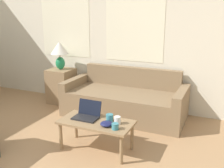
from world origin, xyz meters
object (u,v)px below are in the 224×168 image
(table_lamp, at_px, (60,51))
(coffee_table, at_px, (96,125))
(couch, at_px, (125,101))
(laptop, at_px, (87,114))
(snack_bowl, at_px, (107,124))
(cup_yellow, at_px, (115,126))
(cup_white, at_px, (110,118))
(cup_navy, at_px, (117,120))

(table_lamp, relative_size, coffee_table, 0.57)
(couch, relative_size, laptop, 6.28)
(laptop, xyz_separation_m, snack_bowl, (0.35, -0.13, -0.02))
(couch, bearing_deg, table_lamp, 174.60)
(cup_yellow, bearing_deg, cup_white, 129.57)
(coffee_table, height_order, cup_navy, cup_navy)
(cup_yellow, bearing_deg, coffee_table, 158.99)
(couch, height_order, cup_white, couch)
(coffee_table, bearing_deg, laptop, 160.76)
(coffee_table, height_order, cup_yellow, cup_yellow)
(cup_yellow, height_order, cup_white, cup_white)
(coffee_table, xyz_separation_m, cup_white, (0.16, 0.07, 0.10))
(cup_navy, height_order, cup_yellow, cup_navy)
(couch, distance_m, table_lamp, 1.64)
(laptop, distance_m, cup_white, 0.33)
(laptop, xyz_separation_m, cup_yellow, (0.49, -0.18, -0.01))
(table_lamp, bearing_deg, cup_white, -38.77)
(table_lamp, bearing_deg, snack_bowl, -41.27)
(laptop, bearing_deg, table_lamp, 134.77)
(snack_bowl, bearing_deg, cup_navy, 47.01)
(laptop, xyz_separation_m, cup_navy, (0.45, -0.03, -0.00))
(couch, distance_m, laptop, 1.25)
(snack_bowl, bearing_deg, laptop, 159.30)
(couch, distance_m, cup_white, 1.26)
(cup_navy, xyz_separation_m, snack_bowl, (-0.10, -0.11, -0.02))
(table_lamp, distance_m, laptop, 2.01)
(table_lamp, xyz_separation_m, cup_navy, (1.81, -1.39, -0.58))
(laptop, bearing_deg, cup_yellow, -20.41)
(laptop, bearing_deg, cup_white, 2.75)
(cup_navy, height_order, snack_bowl, cup_navy)
(cup_white, bearing_deg, table_lamp, 141.23)
(cup_navy, distance_m, cup_yellow, 0.16)
(couch, relative_size, cup_navy, 20.64)
(couch, distance_m, coffee_table, 1.30)
(cup_white, height_order, snack_bowl, cup_white)
(laptop, bearing_deg, coffee_table, -19.24)
(couch, bearing_deg, cup_yellow, -73.67)
(cup_yellow, bearing_deg, couch, 106.33)
(laptop, bearing_deg, couch, 86.49)
(couch, xyz_separation_m, laptop, (-0.08, -1.23, 0.19))
(cup_yellow, bearing_deg, table_lamp, 140.00)
(table_lamp, height_order, cup_white, table_lamp)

